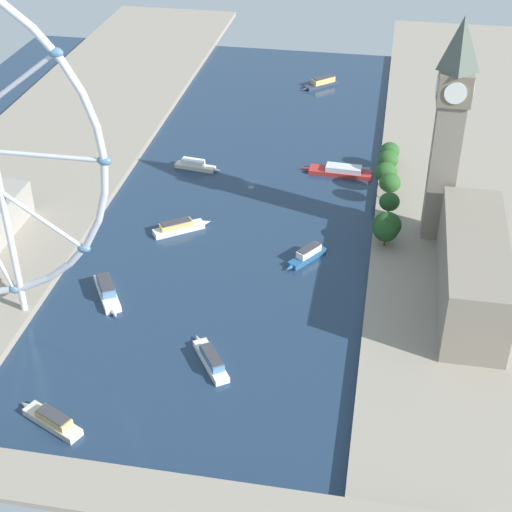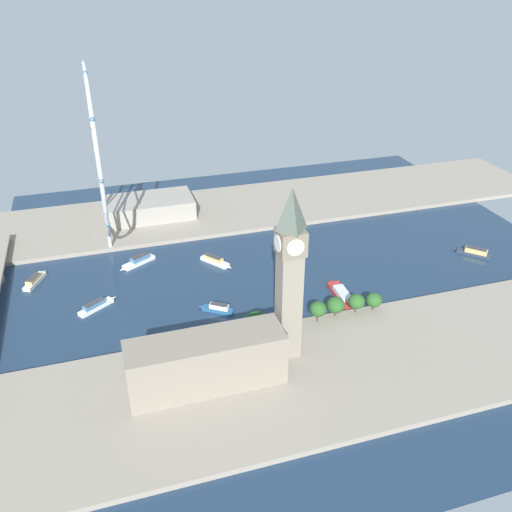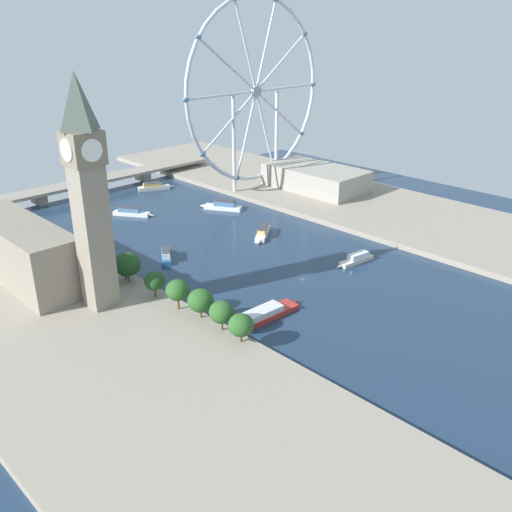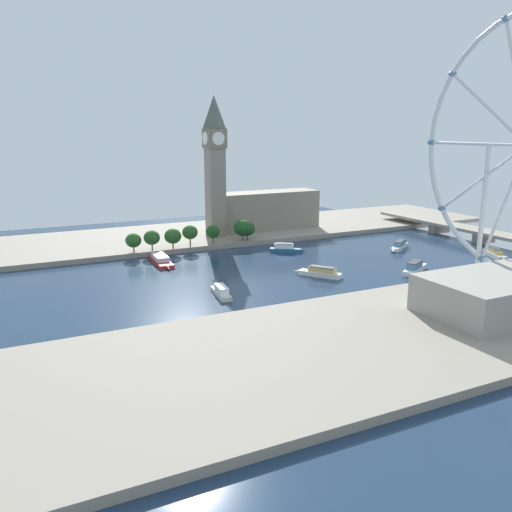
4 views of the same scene
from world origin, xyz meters
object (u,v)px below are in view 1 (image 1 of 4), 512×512
object	(u,v)px
tour_boat_1	(179,227)
tour_boat_4	(195,165)
tour_boat_0	(340,171)
tour_boat_7	(107,291)
tour_boat_3	(322,82)
tour_boat_6	(307,255)
river_bridge	(121,495)
clock_tower	(449,129)
tour_boat_5	(211,359)
parliament_block	(472,270)
tour_boat_2	(52,420)

from	to	relation	value
tour_boat_1	tour_boat_4	xyz separation A→B (m)	(7.36, -58.11, -0.27)
tour_boat_0	tour_boat_7	xyz separation A→B (m)	(78.51, 115.28, 0.55)
tour_boat_3	tour_boat_6	xyz separation A→B (m)	(-14.47, 189.84, -0.12)
river_bridge	tour_boat_1	size ratio (longest dim) A/B	8.16
clock_tower	tour_boat_7	xyz separation A→B (m)	(122.35, 63.41, -48.46)
tour_boat_0	tour_boat_5	xyz separation A→B (m)	(31.14, 145.77, 0.26)
parliament_block	tour_boat_7	xyz separation A→B (m)	(134.32, 17.91, -14.07)
tour_boat_3	tour_boat_6	world-z (taller)	tour_boat_3
parliament_block	tour_boat_7	bearing A→B (deg)	7.60
parliament_block	tour_boat_4	size ratio (longest dim) A/B	3.13
tour_boat_0	tour_boat_7	world-z (taller)	tour_boat_7
clock_tower	tour_boat_0	xyz separation A→B (m)	(43.85, -51.87, -49.02)
parliament_block	tour_boat_4	xyz separation A→B (m)	(126.74, -90.45, -14.51)
tour_boat_2	tour_boat_5	world-z (taller)	tour_boat_2
tour_boat_2	tour_boat_3	distance (m)	299.36
tour_boat_3	tour_boat_6	size ratio (longest dim) A/B	1.10
tour_boat_6	tour_boat_0	bearing A→B (deg)	-150.72
tour_boat_4	tour_boat_6	world-z (taller)	tour_boat_6
parliament_block	tour_boat_7	distance (m)	136.23
tour_boat_3	tour_boat_4	size ratio (longest dim) A/B	0.93
clock_tower	tour_boat_6	distance (m)	74.60
river_bridge	tour_boat_5	world-z (taller)	river_bridge
tour_boat_1	tour_boat_2	xyz separation A→B (m)	(9.68, 117.11, -0.15)
tour_boat_1	tour_boat_5	xyz separation A→B (m)	(-32.44, 80.74, -0.13)
tour_boat_0	tour_boat_1	bearing A→B (deg)	48.79
tour_boat_6	tour_boat_7	world-z (taller)	tour_boat_7
clock_tower	river_bridge	xyz separation A→B (m)	(85.15, 157.21, -44.47)
parliament_block	river_bridge	bearing A→B (deg)	49.00
tour_boat_0	tour_boat_1	xyz separation A→B (m)	(63.58, 65.02, 0.39)
tour_boat_5	tour_boat_7	size ratio (longest dim) A/B	0.93
tour_boat_3	parliament_block	bearing A→B (deg)	66.94
tour_boat_1	tour_boat_0	bearing A→B (deg)	10.00
parliament_block	tour_boat_5	distance (m)	100.54
parliament_block	tour_boat_6	size ratio (longest dim) A/B	3.70
tour_boat_5	tour_boat_7	distance (m)	56.34
clock_tower	tour_boat_0	bearing A→B (deg)	-49.79
tour_boat_4	tour_boat_7	world-z (taller)	tour_boat_7
tour_boat_0	tour_boat_3	distance (m)	114.67
tour_boat_0	tour_boat_2	xyz separation A→B (m)	(73.25, 182.14, 0.24)
clock_tower	tour_boat_2	distance (m)	181.82
tour_boat_4	tour_boat_5	size ratio (longest dim) A/B	0.99
tour_boat_1	tour_boat_3	world-z (taller)	tour_boat_3
parliament_block	tour_boat_3	xyz separation A→B (m)	(77.08, -210.04, -14.09)
tour_boat_5	tour_boat_1	bearing A→B (deg)	-11.73
parliament_block	tour_boat_1	xyz separation A→B (m)	(119.39, -32.34, -14.24)
tour_boat_0	tour_boat_3	size ratio (longest dim) A/B	1.61
tour_boat_0	tour_boat_5	size ratio (longest dim) A/B	1.48
clock_tower	tour_boat_4	distance (m)	132.62
tour_boat_5	tour_boat_3	bearing A→B (deg)	-35.80
tour_boat_4	tour_boat_0	bearing A→B (deg)	13.38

